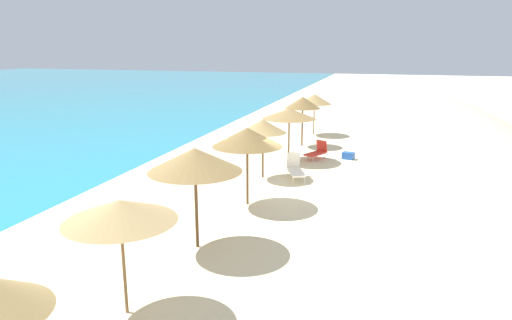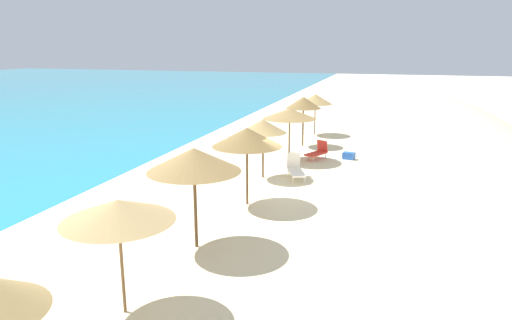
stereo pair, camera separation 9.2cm
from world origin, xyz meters
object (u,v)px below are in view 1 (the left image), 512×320
object	(u,v)px
cooler_box	(348,156)
beach_umbrella_5	(289,114)
lounge_chair_0	(295,169)
lounge_chair_1	(317,151)
beach_umbrella_2	(195,160)
beach_umbrella_7	(315,99)
beach_umbrella_6	(303,103)
beach_umbrella_4	(263,126)
beach_umbrella_3	(247,137)
beach_umbrella_1	(120,211)

from	to	relation	value
cooler_box	beach_umbrella_5	bearing A→B (deg)	111.01
lounge_chair_0	lounge_chair_1	world-z (taller)	lounge_chair_0
beach_umbrella_2	lounge_chair_1	world-z (taller)	beach_umbrella_2
beach_umbrella_7	cooler_box	distance (m)	7.22
beach_umbrella_6	lounge_chair_0	xyz separation A→B (m)	(-6.93, -1.03, -2.07)
beach_umbrella_4	lounge_chair_0	xyz separation A→B (m)	(0.24, -1.42, -1.86)
beach_umbrella_2	beach_umbrella_5	world-z (taller)	beach_umbrella_2
beach_umbrella_4	beach_umbrella_3	bearing A→B (deg)	-173.38
beach_umbrella_1	beach_umbrella_2	bearing A→B (deg)	-1.91
beach_umbrella_1	lounge_chair_0	bearing A→B (deg)	-6.88
beach_umbrella_3	lounge_chair_1	bearing A→B (deg)	-9.85
beach_umbrella_1	lounge_chair_0	xyz separation A→B (m)	(11.61, -1.40, -1.93)
beach_umbrella_7	beach_umbrella_2	bearing A→B (deg)	178.99
beach_umbrella_7	lounge_chair_0	world-z (taller)	beach_umbrella_7
beach_umbrella_2	beach_umbrella_7	bearing A→B (deg)	-1.01
beach_umbrella_6	lounge_chair_0	size ratio (longest dim) A/B	1.69
beach_umbrella_1	lounge_chair_1	distance (m)	15.70
beach_umbrella_3	beach_umbrella_4	bearing A→B (deg)	6.62
beach_umbrella_5	cooler_box	distance (m)	3.82
beach_umbrella_3	beach_umbrella_7	xyz separation A→B (m)	(14.48, -0.05, -0.20)
beach_umbrella_3	beach_umbrella_4	size ratio (longest dim) A/B	1.10
lounge_chair_1	beach_umbrella_6	bearing A→B (deg)	-40.50
beach_umbrella_5	cooler_box	bearing A→B (deg)	-68.99
beach_umbrella_3	lounge_chair_0	xyz separation A→B (m)	(3.89, -1.00, -2.08)
beach_umbrella_2	beach_umbrella_6	xyz separation A→B (m)	(14.87, -0.25, -0.11)
lounge_chair_1	cooler_box	bearing A→B (deg)	-139.05
beach_umbrella_5	beach_umbrella_7	bearing A→B (deg)	-0.41
beach_umbrella_1	cooler_box	bearing A→B (deg)	-11.73
lounge_chair_1	beach_umbrella_3	bearing A→B (deg)	105.36
beach_umbrella_1	lounge_chair_1	bearing A→B (deg)	-6.45
beach_umbrella_3	cooler_box	distance (m)	9.01
beach_umbrella_1	beach_umbrella_4	world-z (taller)	beach_umbrella_1
beach_umbrella_5	lounge_chair_1	world-z (taller)	beach_umbrella_5
beach_umbrella_1	beach_umbrella_3	xyz separation A→B (m)	(7.72, -0.40, 0.15)
lounge_chair_0	lounge_chair_1	bearing A→B (deg)	-117.47
beach_umbrella_6	cooler_box	bearing A→B (deg)	-131.74
beach_umbrella_5	beach_umbrella_6	world-z (taller)	beach_umbrella_6
beach_umbrella_5	beach_umbrella_7	distance (m)	7.39
beach_umbrella_7	beach_umbrella_3	bearing A→B (deg)	179.81
beach_umbrella_2	beach_umbrella_4	xyz separation A→B (m)	(7.70, 0.14, -0.31)
beach_umbrella_1	beach_umbrella_7	world-z (taller)	beach_umbrella_7
beach_umbrella_4	lounge_chair_1	xyz separation A→B (m)	(4.11, -1.77, -1.91)
beach_umbrella_3	beach_umbrella_5	size ratio (longest dim) A/B	1.07
beach_umbrella_7	beach_umbrella_6	bearing A→B (deg)	178.76
cooler_box	beach_umbrella_2	bearing A→B (deg)	165.43
beach_umbrella_6	beach_umbrella_4	bearing A→B (deg)	176.87
lounge_chair_1	beach_umbrella_7	bearing A→B (deg)	-53.83
lounge_chair_1	lounge_chair_0	bearing A→B (deg)	110.08
beach_umbrella_4	lounge_chair_1	bearing A→B (deg)	-23.30
beach_umbrella_5	beach_umbrella_6	xyz separation A→B (m)	(3.74, 0.03, 0.11)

